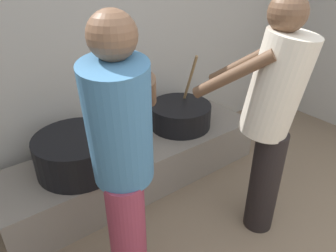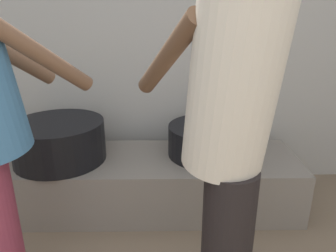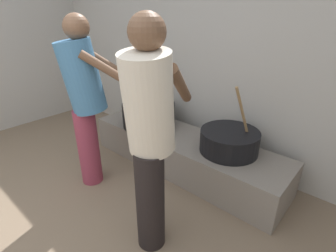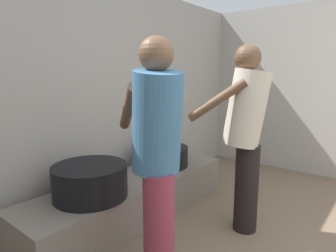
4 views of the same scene
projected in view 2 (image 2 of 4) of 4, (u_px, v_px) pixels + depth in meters
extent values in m
cube|color=#ADA8A0|center=(124.00, 36.00, 2.37)|extent=(5.31, 0.20, 2.26)
cube|color=slate|center=(136.00, 181.00, 2.21)|extent=(2.20, 0.60, 0.37)
cylinder|color=black|center=(208.00, 140.00, 2.16)|extent=(0.54, 0.54, 0.21)
cylinder|color=#937047|center=(224.00, 97.00, 2.06)|extent=(0.09, 0.25, 0.51)
cylinder|color=black|center=(59.00, 141.00, 2.07)|extent=(0.59, 0.59, 0.26)
cylinder|color=beige|center=(233.00, 84.00, 1.05)|extent=(0.43, 0.47, 0.65)
cylinder|color=brown|center=(226.00, 54.00, 1.28)|extent=(0.26, 0.45, 0.36)
cylinder|color=brown|center=(167.00, 58.00, 1.17)|extent=(0.26, 0.45, 0.36)
cylinder|color=brown|center=(44.00, 57.00, 1.27)|extent=(0.32, 0.42, 0.35)
cylinder|color=brown|center=(6.00, 53.00, 1.41)|extent=(0.32, 0.42, 0.35)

